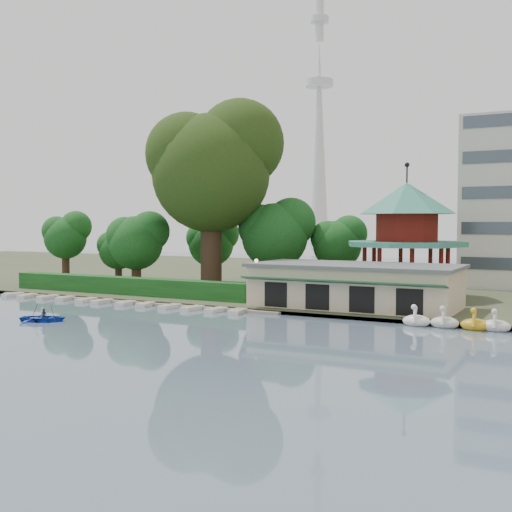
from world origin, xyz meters
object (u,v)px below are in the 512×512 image
Objects in this scene: dock at (129,302)px; big_tree at (213,163)px; rowboat_with_passengers at (43,315)px; boathouse at (355,285)px; pavilion at (406,228)px.

big_tree reaches higher than dock.
dock is 1.58× the size of big_tree.
big_tree is 27.67m from rowboat_with_passengers.
big_tree reaches higher than rowboat_with_passengers.
boathouse is 26.96m from rowboat_with_passengers.
big_tree is at bearing 86.17° from rowboat_with_passengers.
boathouse is at bearing 40.64° from rowboat_with_passengers.
rowboat_with_passengers is at bearing -82.89° from dock.
boathouse is at bearing -18.34° from big_tree.
pavilion reaches higher than rowboat_with_passengers.
pavilion is 22.34m from big_tree.
pavilion reaches higher than boathouse.
boathouse reaches higher than rowboat_with_passengers.
big_tree is (-18.82, 6.24, 12.26)m from boathouse.
boathouse is 23.31m from big_tree.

